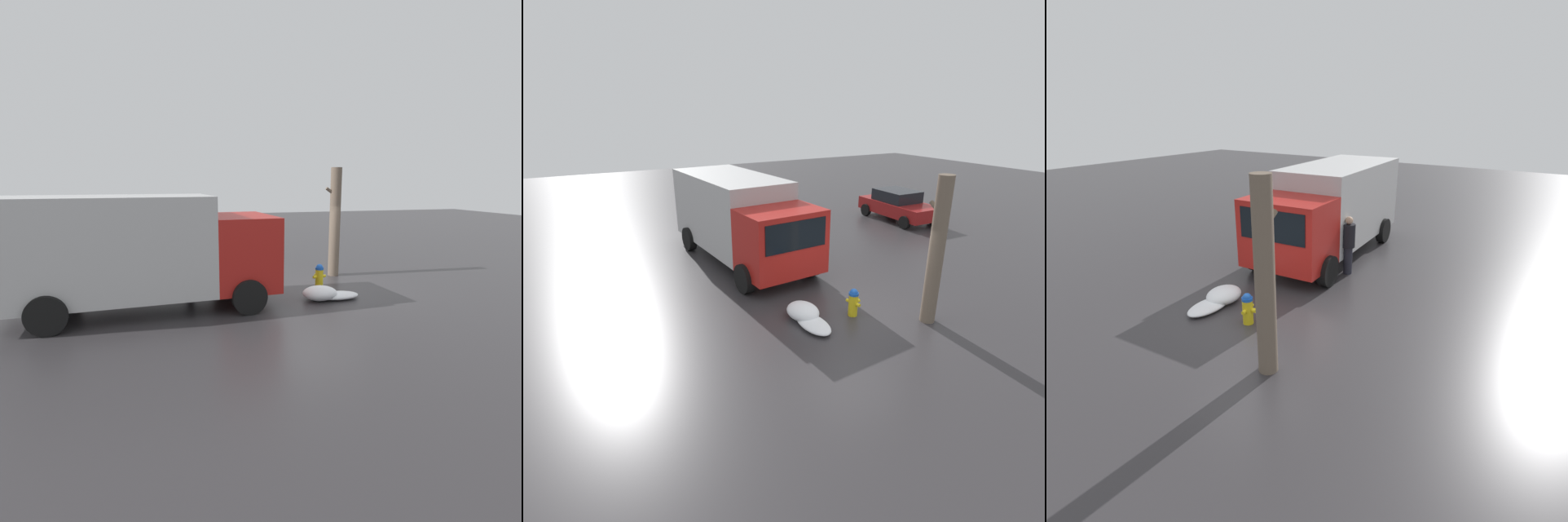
{
  "view_description": "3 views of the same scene",
  "coord_description": "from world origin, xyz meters",
  "views": [
    {
      "loc": [
        4.96,
        11.59,
        3.34
      ],
      "look_at": [
        2.2,
        1.1,
        1.19
      ],
      "focal_mm": 28.0,
      "sensor_mm": 36.0,
      "label": 1
    },
    {
      "loc": [
        -7.57,
        6.32,
        5.25
      ],
      "look_at": [
        2.21,
        0.88,
        0.98
      ],
      "focal_mm": 28.0,
      "sensor_mm": 36.0,
      "label": 2
    },
    {
      "loc": [
        -6.35,
        -5.77,
        4.79
      ],
      "look_at": [
        2.05,
        -0.33,
        0.98
      ],
      "focal_mm": 28.0,
      "sensor_mm": 36.0,
      "label": 3
    }
  ],
  "objects": [
    {
      "name": "snow_pile_by_hydrant",
      "position": [
        0.51,
        1.26,
        0.21
      ],
      "size": [
        1.0,
        0.8,
        0.41
      ],
      "color": "white",
      "rests_on": "ground_plane"
    },
    {
      "name": "delivery_truck",
      "position": [
        5.42,
        0.89,
        1.63
      ],
      "size": [
        6.99,
        3.05,
        2.97
      ],
      "rotation": [
        0.0,
        0.0,
        1.63
      ],
      "color": "red",
      "rests_on": "ground_plane"
    },
    {
      "name": "ground_plane",
      "position": [
        0.0,
        0.0,
        0.0
      ],
      "size": [
        60.0,
        60.0,
        0.0
      ],
      "primitive_type": "plane",
      "color": "#333033"
    },
    {
      "name": "tree_trunk",
      "position": [
        -1.18,
        -1.52,
        1.9
      ],
      "size": [
        0.58,
        0.38,
        3.79
      ],
      "color": "#6B5B4C",
      "rests_on": "ground_plane"
    },
    {
      "name": "fire_hydrant",
      "position": [
        0.0,
        -0.0,
        0.4
      ],
      "size": [
        0.46,
        0.36,
        0.77
      ],
      "rotation": [
        0.0,
        0.0,
        4.9
      ],
      "color": "yellow",
      "rests_on": "ground_plane"
    },
    {
      "name": "snow_pile_curbside",
      "position": [
        -0.04,
        1.27,
        0.1
      ],
      "size": [
        1.26,
        0.66,
        0.2
      ],
      "color": "white",
      "rests_on": "ground_plane"
    },
    {
      "name": "pedestrian",
      "position": [
        4.01,
        -0.53,
        0.98
      ],
      "size": [
        0.39,
        0.39,
        1.79
      ],
      "rotation": [
        0.0,
        0.0,
        5.33
      ],
      "color": "#23232D",
      "rests_on": "ground_plane"
    }
  ]
}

